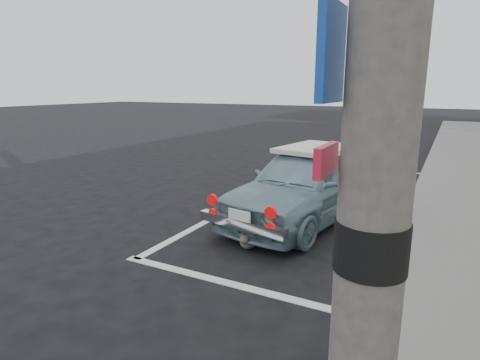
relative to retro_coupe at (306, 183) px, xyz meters
name	(u,v)px	position (x,y,z in m)	size (l,w,h in m)	color
ground	(220,259)	(-0.41, -1.92, -0.58)	(80.00, 80.00, 0.00)	black
pline_rear	(237,285)	(0.09, -2.42, -0.58)	(3.00, 0.12, 0.01)	silver
pline_front	(367,169)	(0.09, 4.58, -0.58)	(3.00, 0.12, 0.01)	silver
pline_side	(259,193)	(-1.31, 1.08, -0.58)	(0.12, 7.00, 0.01)	silver
retro_coupe	(306,183)	(0.00, 0.00, 0.00)	(1.92, 3.57, 1.15)	#789CA8
cat	(249,240)	(-0.25, -1.46, -0.46)	(0.23, 0.50, 0.27)	#5F5648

